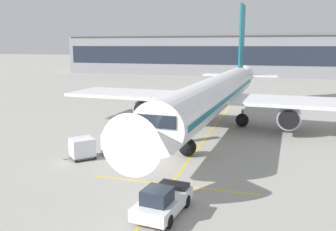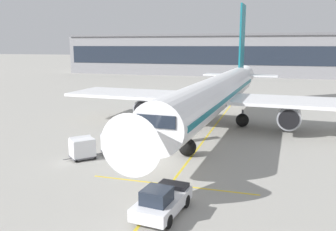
% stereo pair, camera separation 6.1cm
% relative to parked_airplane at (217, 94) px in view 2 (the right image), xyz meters
% --- Properties ---
extents(ground_plane, '(600.00, 600.00, 0.00)m').
position_rel_parked_airplane_xyz_m(ground_plane, '(-3.70, -14.35, -3.95)').
color(ground_plane, '#9E9B93').
extents(parked_airplane, '(37.66, 48.05, 16.14)m').
position_rel_parked_airplane_xyz_m(parked_airplane, '(0.00, 0.00, 0.00)').
color(parked_airplane, white).
rests_on(parked_airplane, ground).
extents(belt_loader, '(4.61, 4.72, 2.91)m').
position_rel_parked_airplane_xyz_m(belt_loader, '(-4.49, -9.97, -3.10)').
color(belt_loader, silver).
rests_on(belt_loader, ground).
extents(baggage_cart_lead, '(2.53, 2.57, 1.91)m').
position_rel_parked_airplane_xyz_m(baggage_cart_lead, '(-7.11, -13.32, -2.96)').
color(baggage_cart_lead, '#515156').
rests_on(baggage_cart_lead, ground).
extents(baggage_cart_second, '(2.53, 2.57, 1.91)m').
position_rel_parked_airplane_xyz_m(baggage_cart_second, '(-9.01, -15.54, -2.96)').
color(baggage_cart_second, '#515156').
rests_on(baggage_cart_second, ground).
extents(pushback_tug, '(2.60, 4.61, 1.83)m').
position_rel_parked_airplane_xyz_m(pushback_tug, '(0.63, -23.30, -3.13)').
color(pushback_tug, silver).
rests_on(pushback_tug, ground).
extents(ground_crew_by_loader, '(0.40, 0.50, 1.74)m').
position_rel_parked_airplane_xyz_m(ground_crew_by_loader, '(-6.66, -10.82, -2.96)').
color(ground_crew_by_loader, '#514C42').
rests_on(ground_crew_by_loader, ground).
extents(ground_crew_by_carts, '(0.39, 0.51, 1.74)m').
position_rel_parked_airplane_xyz_m(ground_crew_by_carts, '(-5.60, -12.58, -2.96)').
color(ground_crew_by_carts, '#514C42').
rests_on(ground_crew_by_carts, ground).
extents(safety_cone_engine_keepout, '(0.62, 0.62, 0.71)m').
position_rel_parked_airplane_xyz_m(safety_cone_engine_keepout, '(-4.90, -2.62, -3.61)').
color(safety_cone_engine_keepout, black).
rests_on(safety_cone_engine_keepout, ground).
extents(safety_cone_wingtip, '(0.55, 0.55, 0.63)m').
position_rel_parked_airplane_xyz_m(safety_cone_wingtip, '(-6.92, -2.52, -3.65)').
color(safety_cone_wingtip, black).
rests_on(safety_cone_wingtip, ground).
extents(apron_guidance_line_lead_in, '(0.20, 110.00, 0.01)m').
position_rel_parked_airplane_xyz_m(apron_guidance_line_lead_in, '(-0.17, -0.86, -3.95)').
color(apron_guidance_line_lead_in, yellow).
rests_on(apron_guidance_line_lead_in, ground).
extents(apron_guidance_line_stop_bar, '(12.00, 0.20, 0.01)m').
position_rel_parked_airplane_xyz_m(apron_guidance_line_stop_bar, '(-0.04, -18.93, -3.95)').
color(apron_guidance_line_stop_bar, yellow).
rests_on(apron_guidance_line_stop_bar, ground).
extents(terminal_building, '(94.07, 20.59, 13.10)m').
position_rel_parked_airplane_xyz_m(terminal_building, '(-14.98, 78.12, 2.54)').
color(terminal_building, gray).
rests_on(terminal_building, ground).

